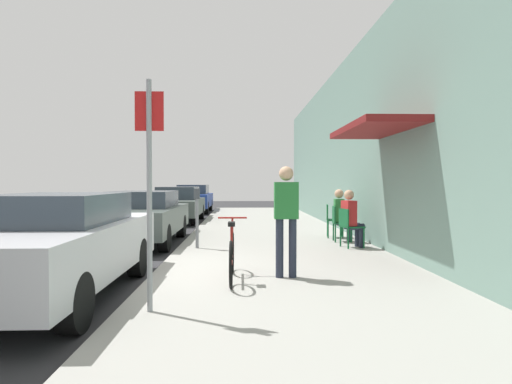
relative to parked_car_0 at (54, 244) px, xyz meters
name	(u,v)px	position (x,y,z in m)	size (l,w,h in m)	color
ground_plane	(155,277)	(1.10, 1.26, -0.75)	(60.00, 60.00, 0.00)	#2D2D30
sidewalk_slab	(280,253)	(3.35, 3.26, -0.69)	(4.50, 32.00, 0.12)	#9E9B93
building_facade	(392,134)	(5.74, 3.26, 1.87)	(1.40, 32.00, 5.23)	gray
parked_car_0	(54,244)	(0.00, 0.00, 0.00)	(1.80, 4.40, 1.42)	#B7B7BC
parked_car_1	(143,216)	(0.00, 5.29, -0.03)	(1.80, 4.40, 1.35)	#47514C
parked_car_2	(178,204)	(0.00, 11.47, -0.02)	(1.80, 4.40, 1.41)	#47514C
parked_car_3	(193,198)	(0.00, 16.98, 0.01)	(1.80, 4.40, 1.46)	navy
parking_meter	(197,214)	(1.55, 3.69, 0.14)	(0.12, 0.10, 1.32)	slate
street_sign	(149,176)	(1.50, -1.04, 0.89)	(0.32, 0.06, 2.60)	gray
bicycle_0	(232,256)	(2.39, 0.51, -0.27)	(0.46, 1.71, 0.90)	black
cafe_chair_0	(349,225)	(4.93, 3.67, -0.12)	(0.53, 0.53, 0.87)	#14592D
seated_patron_0	(351,216)	(4.99, 3.68, 0.07)	(0.49, 0.44, 1.29)	#232838
cafe_chair_1	(339,221)	(4.93, 4.65, -0.12)	(0.48, 0.48, 0.87)	#14592D
seated_patron_1	(341,213)	(4.99, 4.64, 0.07)	(0.45, 0.39, 1.29)	#232838
cafe_chair_2	(332,218)	(4.93, 5.46, -0.12)	(0.50, 0.50, 0.87)	#14592D
pedestrian_standing	(286,212)	(3.21, 0.65, 0.37)	(0.36, 0.22, 1.70)	#232838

